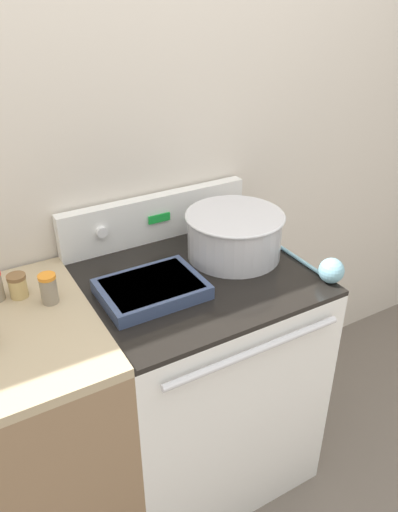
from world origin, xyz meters
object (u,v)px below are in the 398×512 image
casserole_dish (152,288)px  ladle (329,270)px  spice_jar_orange_cap (49,289)px  spice_jar_brown_cap (18,286)px  mixing_bowl (234,233)px

casserole_dish → ladle: size_ratio=1.02×
spice_jar_orange_cap → spice_jar_brown_cap: bearing=133.4°
spice_jar_brown_cap → casserole_dish: bearing=-26.8°
mixing_bowl → ladle: bearing=-59.3°
mixing_bowl → ladle: 0.36m
casserole_dish → spice_jar_brown_cap: 0.42m
mixing_bowl → casserole_dish: size_ratio=1.10×
ladle → spice_jar_orange_cap: (-0.86, 0.33, 0.02)m
casserole_dish → mixing_bowl: bearing=13.2°
ladle → spice_jar_orange_cap: bearing=159.1°
casserole_dish → spice_jar_brown_cap: (-0.38, 0.19, 0.03)m
ladle → spice_jar_orange_cap: 0.92m
casserole_dish → ladle: ladle is taller
mixing_bowl → ladle: mixing_bowl is taller
casserole_dish → spice_jar_brown_cap: size_ratio=4.19×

